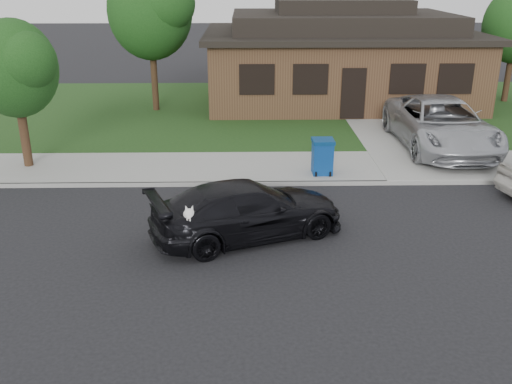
{
  "coord_description": "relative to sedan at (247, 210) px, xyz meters",
  "views": [
    {
      "loc": [
        -0.5,
        -12.42,
        6.0
      ],
      "look_at": [
        -0.25,
        0.15,
        1.1
      ],
      "focal_mm": 40.0,
      "sensor_mm": 36.0,
      "label": 1
    }
  ],
  "objects": [
    {
      "name": "ground",
      "position": [
        0.46,
        -0.05,
        -0.68
      ],
      "size": [
        120.0,
        120.0,
        0.0
      ],
      "primitive_type": "plane",
      "color": "black",
      "rests_on": "ground"
    },
    {
      "name": "lawn",
      "position": [
        0.46,
        12.95,
        -0.61
      ],
      "size": [
        60.0,
        13.0,
        0.13
      ],
      "primitive_type": "cube",
      "color": "#193814",
      "rests_on": "ground"
    },
    {
      "name": "house",
      "position": [
        4.46,
        14.95,
        1.46
      ],
      "size": [
        12.6,
        8.6,
        4.65
      ],
      "color": "#422B1C",
      "rests_on": "ground"
    },
    {
      "name": "sedan",
      "position": [
        0.0,
        0.0,
        0.0
      ],
      "size": [
        5.04,
        3.51,
        1.35
      ],
      "rotation": [
        0.0,
        0.0,
        1.96
      ],
      "color": "black",
      "rests_on": "ground"
    },
    {
      "name": "recycling_bin",
      "position": [
        2.33,
        4.19,
        -0.01
      ],
      "size": [
        0.67,
        0.71,
        1.09
      ],
      "rotation": [
        0.0,
        0.0,
        0.02
      ],
      "color": "navy",
      "rests_on": "sidewalk"
    },
    {
      "name": "curb",
      "position": [
        0.46,
        3.45,
        -0.62
      ],
      "size": [
        60.0,
        0.12,
        0.12
      ],
      "primitive_type": "cube",
      "color": "gray",
      "rests_on": "ground"
    },
    {
      "name": "driveway",
      "position": [
        6.46,
        9.95,
        -0.61
      ],
      "size": [
        4.5,
        13.0,
        0.14
      ],
      "primitive_type": "cube",
      "color": "gray",
      "rests_on": "ground"
    },
    {
      "name": "minivan",
      "position": [
        6.8,
        6.8,
        0.32
      ],
      "size": [
        2.9,
        6.19,
        1.71
      ],
      "primitive_type": "imported",
      "rotation": [
        0.0,
        0.0,
        0.01
      ],
      "color": "#B0B2B7",
      "rests_on": "driveway"
    },
    {
      "name": "tree_2",
      "position": [
        -6.92,
        5.06,
        2.59
      ],
      "size": [
        2.73,
        2.6,
        4.59
      ],
      "color": "#332114",
      "rests_on": "ground"
    },
    {
      "name": "tree_0",
      "position": [
        -3.88,
        12.83,
        3.8
      ],
      "size": [
        3.78,
        3.6,
        6.34
      ],
      "color": "#332114",
      "rests_on": "ground"
    },
    {
      "name": "sidewalk",
      "position": [
        0.46,
        4.95,
        -0.62
      ],
      "size": [
        60.0,
        3.0,
        0.12
      ],
      "primitive_type": "cube",
      "color": "gray",
      "rests_on": "ground"
    }
  ]
}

